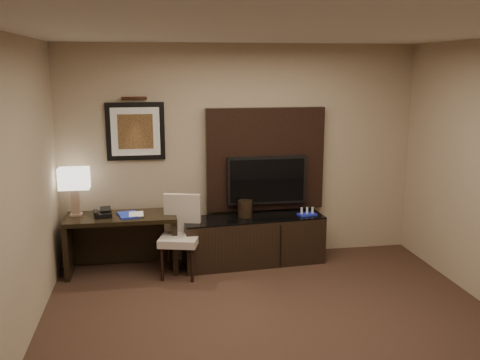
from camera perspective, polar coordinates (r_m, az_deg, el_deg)
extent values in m
cube|color=#341F17|center=(4.88, 5.23, -17.87)|extent=(4.50, 5.00, 0.01)
cube|color=silver|center=(4.24, 5.96, 15.68)|extent=(4.50, 5.00, 0.01)
cube|color=tan|center=(6.76, 0.11, 2.93)|extent=(4.50, 0.01, 2.70)
cube|color=tan|center=(4.38, -24.27, -3.30)|extent=(0.01, 5.00, 2.70)
cube|color=black|center=(6.58, -12.44, -6.62)|extent=(1.30, 0.56, 0.69)
cube|color=black|center=(6.70, 1.45, -6.43)|extent=(1.77, 0.62, 0.60)
cube|color=black|center=(6.77, 2.70, 2.24)|extent=(1.50, 0.12, 1.30)
cube|color=black|center=(6.73, 2.86, 0.00)|extent=(1.00, 0.08, 0.60)
cube|color=black|center=(6.61, -11.08, 5.11)|extent=(0.70, 0.04, 0.70)
cylinder|color=#412315|center=(6.54, -11.24, 8.55)|extent=(0.04, 0.04, 0.30)
cube|color=#1B31B3|center=(6.46, -11.80, -3.65)|extent=(0.28, 0.34, 0.02)
imported|color=#A2917F|center=(6.41, -11.82, -2.79)|extent=(0.17, 0.03, 0.23)
cylinder|color=black|center=(6.60, 0.54, -3.07)|extent=(0.20, 0.20, 0.20)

